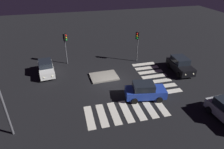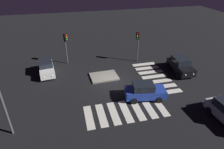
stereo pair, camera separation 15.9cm
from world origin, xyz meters
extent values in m
plane|color=black|center=(0.00, 0.00, 0.00)|extent=(80.00, 80.00, 0.00)
cube|color=gray|center=(-0.68, 1.34, 0.09)|extent=(3.36, 2.59, 0.18)
cube|color=#1E389E|center=(2.50, -3.88, 0.69)|extent=(4.24, 2.37, 0.82)
cube|color=black|center=(2.25, -3.84, 1.44)|extent=(2.29, 1.89, 0.67)
cylinder|color=black|center=(3.86, -3.25, 0.32)|extent=(0.68, 0.34, 0.65)
cylinder|color=black|center=(3.58, -4.91, 0.32)|extent=(0.68, 0.34, 0.65)
cylinder|color=black|center=(1.41, -2.84, 0.32)|extent=(0.68, 0.34, 0.65)
cylinder|color=black|center=(1.13, -4.50, 0.32)|extent=(0.68, 0.34, 0.65)
sphere|color=#F2EABF|center=(4.51, -3.74, 0.69)|extent=(0.22, 0.22, 0.22)
sphere|color=#F2EABF|center=(4.36, -4.67, 0.69)|extent=(0.22, 0.22, 0.22)
cube|color=silver|center=(-7.39, 3.75, 0.67)|extent=(2.14, 4.08, 0.80)
cube|color=black|center=(-7.42, 3.99, 1.40)|extent=(1.76, 2.17, 0.65)
cylinder|color=black|center=(-6.43, 2.65, 0.31)|extent=(0.30, 0.65, 0.63)
cylinder|color=black|center=(-8.06, 2.45, 0.31)|extent=(0.30, 0.65, 0.63)
cylinder|color=black|center=(-6.72, 5.05, 0.31)|extent=(0.30, 0.65, 0.63)
cylinder|color=black|center=(-8.35, 4.86, 0.31)|extent=(0.30, 0.65, 0.63)
sphere|color=#F2EABF|center=(-6.70, 1.91, 0.67)|extent=(0.21, 0.21, 0.21)
sphere|color=#F2EABF|center=(-7.62, 1.79, 0.67)|extent=(0.21, 0.21, 0.21)
cube|color=black|center=(8.98, 0.36, 0.73)|extent=(2.00, 4.32, 0.87)
cube|color=black|center=(8.99, 0.62, 1.52)|extent=(1.75, 2.24, 0.70)
cylinder|color=black|center=(9.82, -0.99, 0.34)|extent=(0.28, 0.69, 0.68)
cylinder|color=black|center=(8.04, -0.92, 0.34)|extent=(0.28, 0.69, 0.68)
cylinder|color=black|center=(9.93, 1.64, 0.34)|extent=(0.28, 0.69, 0.68)
cylinder|color=black|center=(8.14, 1.71, 0.34)|extent=(0.28, 0.69, 0.68)
sphere|color=#F2EABF|center=(9.40, -1.74, 0.73)|extent=(0.23, 0.23, 0.23)
sphere|color=#F2EABF|center=(8.39, -1.70, 0.73)|extent=(0.23, 0.23, 0.23)
cylinder|color=black|center=(9.03, -7.40, 0.33)|extent=(0.27, 0.67, 0.66)
cylinder|color=black|center=(7.30, -7.47, 0.33)|extent=(0.27, 0.67, 0.66)
cylinder|color=#47474C|center=(-4.78, 6.30, 2.14)|extent=(0.14, 0.14, 4.27)
cube|color=black|center=(-4.67, 6.16, 3.79)|extent=(0.54, 0.52, 0.96)
sphere|color=red|center=(-4.55, 6.00, 4.09)|extent=(0.22, 0.22, 0.22)
sphere|color=orange|center=(-4.55, 6.00, 3.79)|extent=(0.22, 0.22, 0.22)
sphere|color=green|center=(-4.55, 6.00, 3.49)|extent=(0.22, 0.22, 0.22)
cylinder|color=#47474C|center=(4.74, 4.60, 2.14)|extent=(0.14, 0.14, 4.28)
cube|color=black|center=(4.62, 4.47, 3.80)|extent=(0.54, 0.54, 0.96)
sphere|color=red|center=(4.47, 4.34, 4.10)|extent=(0.22, 0.22, 0.22)
sphere|color=orange|center=(4.47, 4.34, 3.80)|extent=(0.22, 0.22, 0.22)
sphere|color=green|center=(4.47, 4.34, 3.50)|extent=(0.22, 0.22, 0.22)
cylinder|color=#47474C|center=(-9.72, -5.81, 4.03)|extent=(0.18, 0.18, 8.05)
cube|color=silver|center=(-3.45, -5.39, 0.01)|extent=(0.70, 3.20, 0.02)
cube|color=silver|center=(-2.30, -5.39, 0.01)|extent=(0.70, 3.20, 0.02)
cube|color=silver|center=(-1.15, -5.39, 0.01)|extent=(0.70, 3.20, 0.02)
cube|color=silver|center=(0.00, -5.39, 0.01)|extent=(0.70, 3.20, 0.02)
cube|color=silver|center=(1.15, -5.39, 0.01)|extent=(0.70, 3.20, 0.02)
cube|color=silver|center=(2.30, -5.39, 0.01)|extent=(0.70, 3.20, 0.02)
cube|color=silver|center=(3.45, -5.39, 0.01)|extent=(0.70, 3.20, 0.02)
cube|color=silver|center=(5.35, -3.45, 0.01)|extent=(3.20, 0.70, 0.02)
cube|color=silver|center=(5.35, -2.30, 0.01)|extent=(3.20, 0.70, 0.02)
cube|color=silver|center=(5.35, -1.15, 0.01)|extent=(3.20, 0.70, 0.02)
cube|color=silver|center=(5.35, 0.00, 0.01)|extent=(3.20, 0.70, 0.02)
cube|color=silver|center=(5.35, 1.15, 0.01)|extent=(3.20, 0.70, 0.02)
cube|color=silver|center=(5.35, 2.30, 0.01)|extent=(3.20, 0.70, 0.02)
cube|color=silver|center=(5.35, 3.45, 0.01)|extent=(3.20, 0.70, 0.02)
camera|label=1|loc=(-4.80, -18.93, 11.99)|focal=31.51mm
camera|label=2|loc=(-4.65, -18.97, 11.99)|focal=31.51mm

